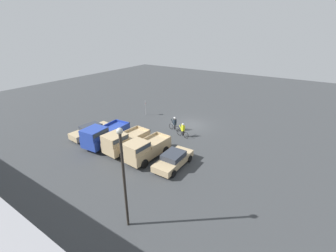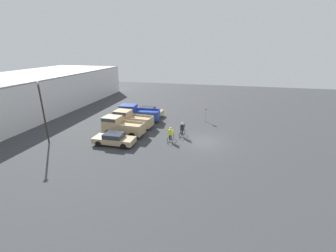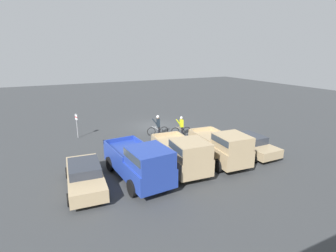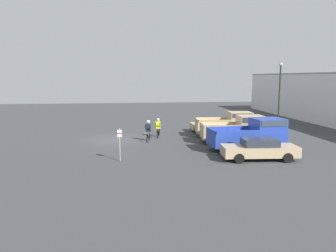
{
  "view_description": "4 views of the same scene",
  "coord_description": "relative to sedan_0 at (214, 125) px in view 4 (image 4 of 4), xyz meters",
  "views": [
    {
      "loc": [
        -12.29,
        24.02,
        11.34
      ],
      "look_at": [
        0.73,
        4.34,
        1.2
      ],
      "focal_mm": 24.0,
      "sensor_mm": 36.0,
      "label": 1
    },
    {
      "loc": [
        -23.38,
        -1.38,
        9.95
      ],
      "look_at": [
        0.73,
        4.34,
        1.2
      ],
      "focal_mm": 24.0,
      "sensor_mm": 36.0,
      "label": 2
    },
    {
      "loc": [
        9.64,
        22.41,
        6.89
      ],
      "look_at": [
        0.73,
        4.34,
        1.2
      ],
      "focal_mm": 28.0,
      "sensor_mm": 36.0,
      "label": 3
    },
    {
      "loc": [
        27.6,
        0.81,
        5.27
      ],
      "look_at": [
        0.73,
        4.34,
        1.2
      ],
      "focal_mm": 35.0,
      "sensor_mm": 36.0,
      "label": 4
    }
  ],
  "objects": [
    {
      "name": "cyclist_0",
      "position": [
        4.05,
        -6.67,
        0.23
      ],
      "size": [
        1.81,
        0.55,
        1.77
      ],
      "color": "black",
      "rests_on": "ground_plane"
    },
    {
      "name": "pickup_truck_0",
      "position": [
        2.83,
        0.53,
        0.47
      ],
      "size": [
        2.4,
        5.02,
        2.19
      ],
      "color": "tan",
      "rests_on": "ground_plane"
    },
    {
      "name": "sedan_1",
      "position": [
        11.2,
        -0.05,
        0.02
      ],
      "size": [
        2.18,
        4.9,
        1.36
      ],
      "color": "tan",
      "rests_on": "ground_plane"
    },
    {
      "name": "pickup_truck_2",
      "position": [
        8.36,
        0.63,
        0.52
      ],
      "size": [
        2.58,
        5.6,
        2.28
      ],
      "color": "#233D9E",
      "rests_on": "ground_plane"
    },
    {
      "name": "ground_plane",
      "position": [
        3.17,
        -9.35,
        -0.67
      ],
      "size": [
        80.0,
        80.0,
        0.0
      ],
      "primitive_type": "plane",
      "color": "#383A3D"
    },
    {
      "name": "pickup_truck_1",
      "position": [
        5.63,
        0.43,
        0.46
      ],
      "size": [
        2.48,
        5.1,
        2.19
      ],
      "color": "tan",
      "rests_on": "ground_plane"
    },
    {
      "name": "fire_lane_sign",
      "position": [
        10.36,
        -8.92,
        0.6
      ],
      "size": [
        0.15,
        0.28,
        2.09
      ],
      "color": "#9E9EA3",
      "rests_on": "ground_plane"
    },
    {
      "name": "cyclist_1",
      "position": [
        2.32,
        -5.68,
        0.17
      ],
      "size": [
        1.76,
        0.54,
        1.7
      ],
      "color": "black",
      "rests_on": "ground_plane"
    },
    {
      "name": "sedan_0",
      "position": [
        0.0,
        0.0,
        0.0
      ],
      "size": [
        1.96,
        4.44,
        1.32
      ],
      "color": "tan",
      "rests_on": "ground_plane"
    },
    {
      "name": "lamppost",
      "position": [
        -1.19,
        7.24,
        3.26
      ],
      "size": [
        0.36,
        0.36,
        6.69
      ],
      "color": "#2D2823",
      "rests_on": "ground_plane"
    }
  ]
}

